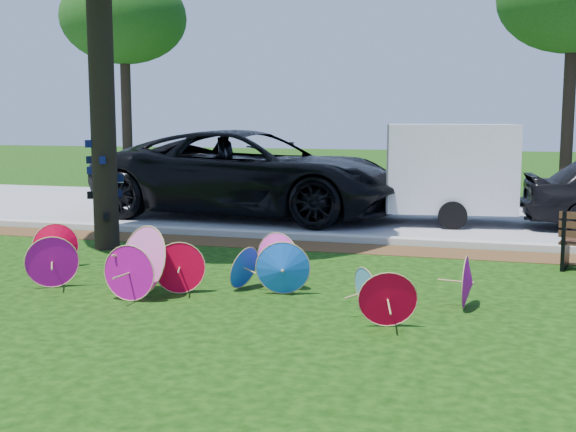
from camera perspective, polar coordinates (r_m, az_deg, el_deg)
name	(u,v)px	position (r m, az deg, el deg)	size (l,w,h in m)	color
ground	(205,308)	(9.04, -6.61, -7.20)	(90.00, 90.00, 0.00)	black
mulch_strip	(299,246)	(13.21, 0.91, -2.36)	(90.00, 1.00, 0.01)	#472D16
curb	(309,237)	(13.87, 1.67, -1.64)	(90.00, 0.30, 0.12)	#B7B5AD
street	(351,212)	(17.88, 4.98, 0.28)	(90.00, 8.00, 0.01)	gray
parasol_pile	(204,266)	(9.65, -6.65, -3.97)	(6.67, 2.25, 0.95)	red
black_van	(251,174)	(17.05, -2.96, 3.35)	(3.38, 7.32, 2.03)	black
cargo_trailer	(451,168)	(16.22, 12.73, 3.75)	(2.70, 1.71, 2.49)	silver
bg_trees	(456,2)	(23.17, 13.16, 16.11)	(23.83, 5.48, 7.40)	black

